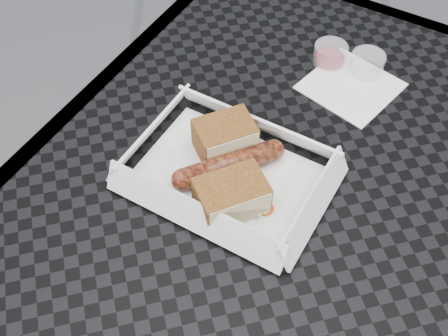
# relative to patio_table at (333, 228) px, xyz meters

# --- Properties ---
(patio_table) EXTENTS (0.80, 0.80, 0.74)m
(patio_table) POSITION_rel_patio_table_xyz_m (0.00, 0.00, 0.00)
(patio_table) COLOR black
(patio_table) RESTS_ON ground
(food_tray) EXTENTS (0.22, 0.15, 0.00)m
(food_tray) POSITION_rel_patio_table_xyz_m (-0.14, -0.05, 0.08)
(food_tray) COLOR white
(food_tray) RESTS_ON patio_table
(bratwurst) EXTENTS (0.10, 0.13, 0.03)m
(bratwurst) POSITION_rel_patio_table_xyz_m (-0.14, -0.04, 0.09)
(bratwurst) COLOR brown
(bratwurst) RESTS_ON food_tray
(bread_near) EXTENTS (0.09, 0.09, 0.05)m
(bread_near) POSITION_rel_patio_table_xyz_m (-0.16, -0.01, 0.10)
(bread_near) COLOR brown
(bread_near) RESTS_ON food_tray
(bread_far) EXTENTS (0.09, 0.10, 0.04)m
(bread_far) POSITION_rel_patio_table_xyz_m (-0.11, -0.09, 0.10)
(bread_far) COLOR brown
(bread_far) RESTS_ON food_tray
(veg_garnish) EXTENTS (0.03, 0.03, 0.00)m
(veg_garnish) POSITION_rel_patio_table_xyz_m (-0.08, -0.08, 0.08)
(veg_garnish) COLOR #EC3D0A
(veg_garnish) RESTS_ON food_tray
(napkin) EXTENTS (0.14, 0.14, 0.00)m
(napkin) POSITION_rel_patio_table_xyz_m (-0.07, 0.19, 0.08)
(napkin) COLOR white
(napkin) RESTS_ON patio_table
(condiment_cup_sauce) EXTENTS (0.05, 0.05, 0.03)m
(condiment_cup_sauce) POSITION_rel_patio_table_xyz_m (-0.11, 0.22, 0.09)
(condiment_cup_sauce) COLOR maroon
(condiment_cup_sauce) RESTS_ON patio_table
(condiment_cup_empty) EXTENTS (0.05, 0.05, 0.03)m
(condiment_cup_empty) POSITION_rel_patio_table_xyz_m (-0.06, 0.23, 0.09)
(condiment_cup_empty) COLOR silver
(condiment_cup_empty) RESTS_ON patio_table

